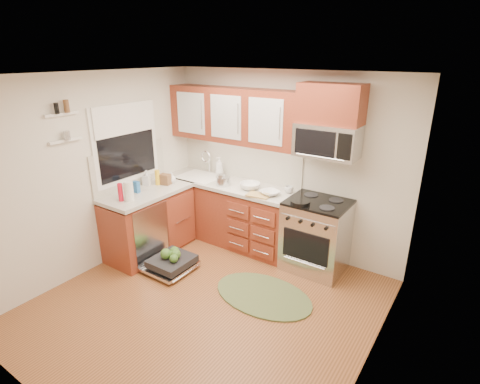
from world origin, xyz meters
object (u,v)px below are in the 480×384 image
Objects in this scene: sink at (200,184)px; dishwasher at (170,263)px; stock_pot at (223,181)px; cutting_board at (259,195)px; bowl_b at (250,186)px; skillet at (300,202)px; bowl_a at (270,193)px; microwave at (327,141)px; upper_cabinets at (233,115)px; cup at (289,190)px; paper_towel_roll at (129,191)px; rug at (263,295)px; range at (316,235)px.

dishwasher is at bearing -70.80° from sink.
cutting_board is at bearing -7.05° from stock_pot.
bowl_b is (0.94, -0.04, 0.17)m from sink.
bowl_a is at bearing 166.93° from skillet.
microwave is at bearing 18.68° from bowl_a.
upper_cabinets reaches higher than dishwasher.
bowl_a is at bearing 46.69° from cutting_board.
microwave is 6.44× the size of cup.
paper_towel_roll reaches higher than dishwasher.
upper_cabinets reaches higher than sink.
range is at bearing 75.92° from rug.
stock_pot is (0.01, -0.28, -0.89)m from upper_cabinets.
rug is at bearing -76.64° from cup.
microwave reaches higher than cup.
cup reaches higher than bowl_b.
bowl_b is (-0.76, 0.88, 0.96)m from rug.
bowl_b is at bearing 11.47° from stock_pot.
paper_towel_roll reaches higher than cutting_board.
rug is (1.70, -0.91, -0.79)m from sink.
cutting_board is at bearing 49.47° from dishwasher.
sink is 2.04× the size of cutting_board.
stock_pot is 0.65m from cutting_board.
paper_towel_roll is at bearing -150.69° from skillet.
skillet is (1.78, -0.21, 0.17)m from sink.
cup is at bearing 49.70° from dishwasher.
sink is 2.46× the size of paper_towel_roll.
sink is at bearing 109.20° from dishwasher.
stock_pot is at bearing -164.63° from cup.
dishwasher is at bearing -96.04° from upper_cabinets.
paper_towel_roll is 2.09m from cup.
cup is (-0.48, 0.12, 0.50)m from range.
bowl_a is (0.89, 1.03, 0.86)m from dishwasher.
bowl_a is 2.10× the size of cup.
microwave is 0.87m from cup.
bowl_a is (0.74, 0.03, -0.03)m from stock_pot.
skillet is (1.25, -0.36, -0.90)m from upper_cabinets.
bowl_b is (-0.24, 0.16, 0.03)m from cutting_board.
range is 3.35× the size of bowl_b.
cup is at bearing 52.35° from bowl_a.
upper_cabinets reaches higher than cutting_board.
cup reaches higher than sink.
rug is at bearing -49.10° from bowl_b.
skillet is 0.95× the size of paper_towel_roll.
upper_cabinets is 2.19m from dishwasher.
stock_pot is (-1.39, -0.13, 0.51)m from range.
range is 3.12× the size of cutting_board.
sink is at bearing 85.38° from paper_towel_roll.
upper_cabinets reaches higher than rug.
cutting_board is at bearing 179.50° from skillet.
sink is 0.51× the size of rug.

